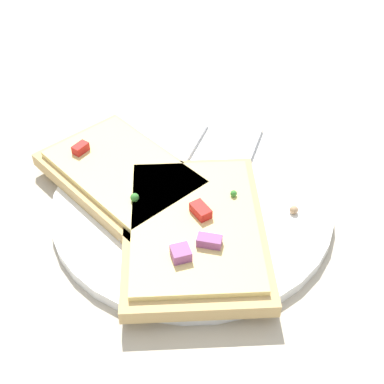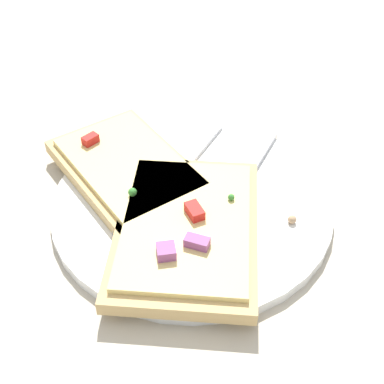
{
  "view_description": "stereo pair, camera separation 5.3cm",
  "coord_description": "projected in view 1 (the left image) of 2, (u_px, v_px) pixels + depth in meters",
  "views": [
    {
      "loc": [
        -0.29,
        0.26,
        0.38
      ],
      "look_at": [
        0.0,
        0.0,
        0.02
      ],
      "focal_mm": 50.0,
      "sensor_mm": 36.0,
      "label": 1
    },
    {
      "loc": [
        -0.32,
        0.22,
        0.38
      ],
      "look_at": [
        0.0,
        0.0,
        0.02
      ],
      "focal_mm": 50.0,
      "sensor_mm": 36.0,
      "label": 2
    }
  ],
  "objects": [
    {
      "name": "pizza_slice_corner",
      "position": [
        123.0,
        174.0,
        0.55
      ],
      "size": [
        0.18,
        0.11,
        0.03
      ],
      "rotation": [
        0.0,
        0.0,
        0.01
      ],
      "color": "tan",
      "rests_on": "plate"
    },
    {
      "name": "fork",
      "position": [
        167.0,
        184.0,
        0.55
      ],
      "size": [
        0.11,
        0.19,
        0.01
      ],
      "rotation": [
        0.0,
        0.0,
        8.34
      ],
      "color": "silver",
      "rests_on": "plate"
    },
    {
      "name": "ground_plane",
      "position": [
        192.0,
        208.0,
        0.55
      ],
      "size": [
        4.0,
        4.0,
        0.0
      ],
      "primitive_type": "plane",
      "color": "#BCB29E"
    },
    {
      "name": "knife",
      "position": [
        238.0,
        174.0,
        0.56
      ],
      "size": [
        0.12,
        0.19,
        0.01
      ],
      "rotation": [
        0.0,
        0.0,
        8.38
      ],
      "color": "silver",
      "rests_on": "plate"
    },
    {
      "name": "pizza_slice_main",
      "position": [
        194.0,
        228.0,
        0.49
      ],
      "size": [
        0.23,
        0.22,
        0.03
      ],
      "rotation": [
        0.0,
        0.0,
        2.46
      ],
      "color": "tan",
      "rests_on": "plate"
    },
    {
      "name": "plate",
      "position": [
        192.0,
        204.0,
        0.54
      ],
      "size": [
        0.28,
        0.28,
        0.01
      ],
      "color": "white",
      "rests_on": "ground"
    },
    {
      "name": "crumb_scatter",
      "position": [
        199.0,
        214.0,
        0.51
      ],
      "size": [
        0.11,
        0.12,
        0.01
      ],
      "color": "tan",
      "rests_on": "plate"
    }
  ]
}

